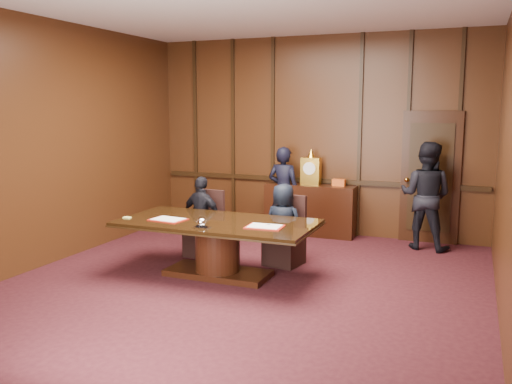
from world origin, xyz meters
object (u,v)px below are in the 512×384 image
sideboard (310,208)px  witness_left (283,191)px  signatory_right (283,225)px  witness_right (426,196)px  signatory_left (202,217)px  conference_table (217,239)px

sideboard → witness_left: witness_left is taller
signatory_right → witness_right: 2.52m
signatory_right → witness_right: size_ratio=0.69×
signatory_right → witness_left: 1.96m
sideboard → signatory_right: 2.02m
signatory_left → signatory_right: bearing=-169.4°
signatory_left → witness_left: witness_left is taller
signatory_left → witness_right: size_ratio=0.71×
conference_table → witness_right: size_ratio=1.52×
signatory_right → witness_left: witness_left is taller
conference_table → signatory_left: size_ratio=2.13×
conference_table → signatory_right: size_ratio=2.20×
conference_table → signatory_left: (-0.65, 0.80, 0.10)m
conference_table → witness_right: 3.55m
witness_left → signatory_left: bearing=74.6°
conference_table → signatory_right: signatory_right is taller
conference_table → signatory_left: signatory_left is taller
witness_left → witness_right: bearing=-177.8°
sideboard → witness_right: bearing=-7.3°
signatory_left → signatory_right: 1.30m
signatory_right → witness_right: (1.79, 1.75, 0.27)m
signatory_left → sideboard: bearing=-108.5°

